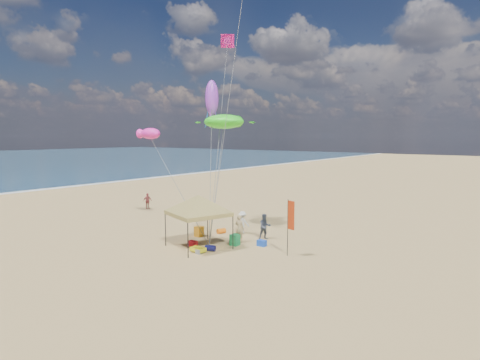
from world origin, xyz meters
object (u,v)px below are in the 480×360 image
(feather_flag, at_px, (290,219))
(cooler_red, at_px, (193,244))
(person_far_a, at_px, (147,201))
(chair_green, at_px, (235,240))
(chair_yellow, at_px, (199,231))
(cooler_blue, at_px, (262,243))
(person_near_b, at_px, (265,227))
(beach_cart, at_px, (198,249))
(person_near_a, at_px, (240,228))
(person_near_c, at_px, (242,222))
(canopy_tent, at_px, (198,197))

(feather_flag, xyz_separation_m, cooler_red, (-5.79, -1.96, -2.00))
(cooler_red, distance_m, person_far_a, 14.17)
(chair_green, bearing_deg, chair_yellow, 175.66)
(cooler_blue, height_order, person_near_b, person_near_b)
(feather_flag, bearing_deg, chair_yellow, 178.66)
(chair_green, bearing_deg, feather_flag, 1.21)
(beach_cart, xyz_separation_m, person_near_a, (0.54, 3.33, 0.71))
(feather_flag, height_order, person_near_a, feather_flag)
(person_near_c, bearing_deg, canopy_tent, 80.22)
(person_near_c, relative_size, person_far_a, 1.06)
(feather_flag, xyz_separation_m, person_near_a, (-4.14, 0.68, -1.28))
(canopy_tent, height_order, chair_green, canopy_tent)
(feather_flag, distance_m, person_near_a, 4.38)
(person_near_c, bearing_deg, person_far_a, -18.98)
(person_near_a, bearing_deg, chair_green, 104.76)
(feather_flag, distance_m, person_near_c, 6.15)
(feather_flag, xyz_separation_m, person_near_b, (-3.25, 2.29, -1.33))
(cooler_red, xyz_separation_m, chair_green, (1.87, 1.88, 0.16))
(canopy_tent, distance_m, person_near_c, 5.05)
(person_near_b, relative_size, person_near_c, 1.08)
(chair_green, xyz_separation_m, person_near_a, (-0.21, 0.76, 0.56))
(cooler_blue, distance_m, person_near_b, 1.81)
(chair_yellow, bearing_deg, canopy_tent, -46.93)
(cooler_red, height_order, person_near_c, person_near_c)
(person_near_c, height_order, person_far_a, person_near_c)
(canopy_tent, bearing_deg, chair_green, 50.04)
(person_near_b, bearing_deg, cooler_blue, -114.53)
(person_near_b, bearing_deg, person_far_a, 118.81)
(person_near_c, bearing_deg, cooler_blue, 138.07)
(canopy_tent, height_order, cooler_blue, canopy_tent)
(person_near_b, distance_m, person_far_a, 15.21)
(chair_yellow, bearing_deg, beach_cart, -47.50)
(beach_cart, bearing_deg, person_far_a, 151.43)
(cooler_red, xyz_separation_m, person_near_c, (0.41, 4.60, 0.60))
(cooler_blue, distance_m, person_far_a, 16.28)
(cooler_blue, distance_m, beach_cart, 4.09)
(feather_flag, distance_m, chair_yellow, 7.49)
(canopy_tent, relative_size, person_near_c, 3.69)
(person_near_c, bearing_deg, beach_cart, 87.92)
(canopy_tent, xyz_separation_m, cooler_blue, (2.91, 2.63, -2.97))
(feather_flag, distance_m, cooler_red, 6.43)
(person_near_b, bearing_deg, cooler_red, -172.75)
(canopy_tent, xyz_separation_m, cooler_red, (-0.40, -0.13, -2.97))
(cooler_red, height_order, person_near_b, person_near_b)
(chair_green, bearing_deg, person_near_b, 74.11)
(cooler_red, bearing_deg, beach_cart, -31.45)
(person_near_c, xyz_separation_m, person_far_a, (-12.88, 2.12, -0.05))
(canopy_tent, relative_size, chair_green, 8.38)
(cooler_red, xyz_separation_m, person_near_a, (1.65, 2.64, 0.72))
(cooler_blue, relative_size, person_near_b, 0.32)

